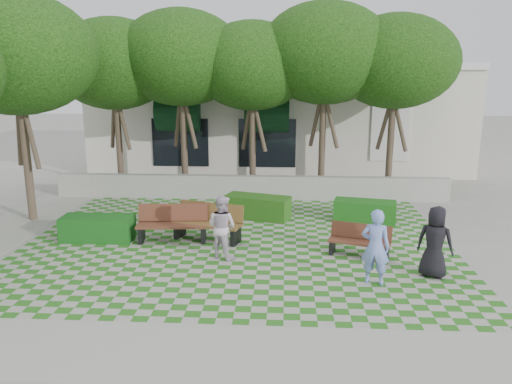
# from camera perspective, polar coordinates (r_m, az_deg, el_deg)

# --- Properties ---
(ground) EXTENTS (90.00, 90.00, 0.00)m
(ground) POSITION_cam_1_polar(r_m,az_deg,el_deg) (13.36, -2.54, -7.33)
(ground) COLOR gray
(ground) RESTS_ON ground
(lawn) EXTENTS (12.00, 12.00, 0.00)m
(lawn) POSITION_cam_1_polar(r_m,az_deg,el_deg) (14.29, -2.13, -5.89)
(lawn) COLOR #2B721E
(lawn) RESTS_ON ground
(sidewalk_south) EXTENTS (16.00, 2.00, 0.01)m
(sidewalk_south) POSITION_cam_1_polar(r_m,az_deg,el_deg) (9.16, -5.69, -17.81)
(sidewalk_south) COLOR #9E9B93
(sidewalk_south) RESTS_ON ground
(retaining_wall) EXTENTS (15.00, 0.36, 0.90)m
(retaining_wall) POSITION_cam_1_polar(r_m,az_deg,el_deg) (19.15, -0.67, 0.55)
(retaining_wall) COLOR #9E9B93
(retaining_wall) RESTS_ON ground
(bench_east) EXTENTS (1.69, 1.00, 0.84)m
(bench_east) POSITION_cam_1_polar(r_m,az_deg,el_deg) (13.52, 11.77, -5.53)
(bench_east) COLOR #552C1D
(bench_east) RESTS_ON ground
(bench_mid) EXTENTS (2.12, 1.23, 1.06)m
(bench_mid) POSITION_cam_1_polar(r_m,az_deg,el_deg) (14.52, -5.47, -3.53)
(bench_mid) COLOR brown
(bench_mid) RESTS_ON ground
(bench_west) EXTENTS (2.05, 0.82, 1.05)m
(bench_west) POSITION_cam_1_polar(r_m,az_deg,el_deg) (14.56, -9.52, -3.63)
(bench_west) COLOR #542B1C
(bench_west) RESTS_ON ground
(hedge_east) EXTENTS (2.09, 1.18, 0.69)m
(hedge_east) POSITION_cam_1_polar(r_m,az_deg,el_deg) (16.65, 12.32, -2.14)
(hedge_east) COLOR #165115
(hedge_east) RESTS_ON ground
(hedge_midright) EXTENTS (2.30, 1.45, 0.75)m
(hedge_midright) POSITION_cam_1_polar(r_m,az_deg,el_deg) (16.63, 0.16, -1.73)
(hedge_midright) COLOR #1E4C14
(hedge_midright) RESTS_ON ground
(hedge_west) EXTENTS (2.05, 0.85, 0.71)m
(hedge_west) POSITION_cam_1_polar(r_m,az_deg,el_deg) (15.18, -17.64, -3.97)
(hedge_west) COLOR #134A17
(hedge_west) RESTS_ON ground
(person_blue) EXTENTS (0.74, 0.59, 1.78)m
(person_blue) POSITION_cam_1_polar(r_m,az_deg,el_deg) (11.72, 13.49, -6.12)
(person_blue) COLOR #7E96E6
(person_blue) RESTS_ON ground
(person_dark) EXTENTS (1.00, 0.88, 1.73)m
(person_dark) POSITION_cam_1_polar(r_m,az_deg,el_deg) (12.53, 19.78, -5.40)
(person_dark) COLOR black
(person_dark) RESTS_ON ground
(person_white) EXTENTS (1.03, 0.95, 1.69)m
(person_white) POSITION_cam_1_polar(r_m,az_deg,el_deg) (13.02, -3.92, -3.98)
(person_white) COLOR silver
(person_white) RESTS_ON ground
(tree_row) EXTENTS (17.70, 13.40, 7.41)m
(tree_row) POSITION_cam_1_polar(r_m,az_deg,el_deg) (18.64, -6.68, 14.76)
(tree_row) COLOR #47382B
(tree_row) RESTS_ON ground
(building) EXTENTS (18.00, 8.92, 5.15)m
(building) POSITION_cam_1_polar(r_m,az_deg,el_deg) (26.59, 2.56, 8.71)
(building) COLOR beige
(building) RESTS_ON ground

